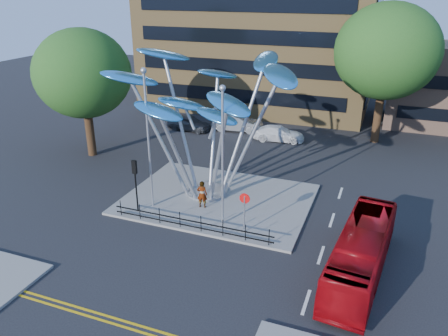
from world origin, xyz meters
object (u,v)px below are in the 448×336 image
at_px(leaf_sculpture, 206,95).
at_px(parked_car_left, 189,123).
at_px(no_entry_sign_island, 244,206).
at_px(street_lamp_left, 148,128).
at_px(red_bus, 361,253).
at_px(tree_right, 387,52).
at_px(parked_car_mid, 237,123).
at_px(tree_left, 83,74).
at_px(parked_car_right, 279,133).
at_px(traffic_light_island, 135,175).
at_px(street_lamp_right, 223,145).
at_px(pedestrian, 202,194).

xyz_separation_m(leaf_sculpture, parked_car_left, (-7.21, 12.37, -6.13)).
relative_size(leaf_sculpture, no_entry_sign_island, 5.19).
bearing_deg(no_entry_sign_island, street_lamp_left, 171.39).
distance_m(leaf_sculpture, red_bus, 13.25).
height_order(tree_right, parked_car_mid, tree_right).
distance_m(tree_left, parked_car_right, 17.60).
height_order(street_lamp_left, traffic_light_island, street_lamp_left).
distance_m(tree_left, traffic_light_island, 12.44).
distance_m(leaf_sculpture, no_entry_sign_island, 7.71).
distance_m(street_lamp_right, parked_car_mid, 18.80).
bearing_deg(leaf_sculpture, parked_car_mid, 101.07).
bearing_deg(tree_left, parked_car_right, 33.73).
relative_size(parked_car_mid, parked_car_right, 1.05).
distance_m(traffic_light_island, no_entry_sign_island, 7.05).
xyz_separation_m(street_lamp_left, parked_car_mid, (-0.28, 17.02, -4.55)).
bearing_deg(tree_left, tree_right, 28.61).
bearing_deg(parked_car_right, leaf_sculpture, 163.99).
bearing_deg(no_entry_sign_island, traffic_light_island, -179.87).
xyz_separation_m(street_lamp_right, no_entry_sign_island, (1.50, -0.48, -3.28)).
xyz_separation_m(red_bus, parked_car_left, (-17.78, 18.04, -0.50)).
bearing_deg(red_bus, no_entry_sign_island, 172.71).
bearing_deg(leaf_sculpture, red_bus, -28.22).
bearing_deg(no_entry_sign_island, parked_car_mid, 110.62).
bearing_deg(red_bus, traffic_light_island, 179.46).
bearing_deg(tree_right, tree_left, -151.39).
distance_m(leaf_sculpture, parked_car_right, 14.05).
xyz_separation_m(parked_car_mid, parked_car_right, (4.50, -1.36, -0.13)).
bearing_deg(traffic_light_island, pedestrian, 29.05).
xyz_separation_m(tree_right, parked_car_right, (-8.28, -2.84, -7.36)).
xyz_separation_m(tree_right, parked_car_left, (-17.28, -2.95, -7.29)).
relative_size(street_lamp_left, traffic_light_island, 2.57).
relative_size(pedestrian, parked_car_left, 0.41).
bearing_deg(tree_left, street_lamp_left, -34.38).
distance_m(no_entry_sign_island, parked_car_mid, 19.27).
bearing_deg(street_lamp_right, leaf_sculpture, 124.91).
bearing_deg(parked_car_mid, street_lamp_right, -169.55).
height_order(street_lamp_left, parked_car_mid, street_lamp_left).
bearing_deg(traffic_light_island, leaf_sculpture, 54.96).
bearing_deg(pedestrian, parked_car_right, -104.26).
height_order(street_lamp_right, parked_car_left, street_lamp_right).
height_order(street_lamp_left, parked_car_right, street_lamp_left).
xyz_separation_m(pedestrian, parked_car_left, (-7.81, 14.59, -0.31)).
bearing_deg(parked_car_right, parked_car_left, 82.88).
distance_m(street_lamp_right, parked_car_left, 19.29).
height_order(leaf_sculpture, pedestrian, leaf_sculpture).
distance_m(street_lamp_left, red_bus, 13.86).
bearing_deg(street_lamp_left, tree_right, 55.95).
bearing_deg(pedestrian, tree_right, -128.00).
distance_m(tree_left, street_lamp_left, 11.60).
relative_size(tree_right, parked_car_right, 2.58).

